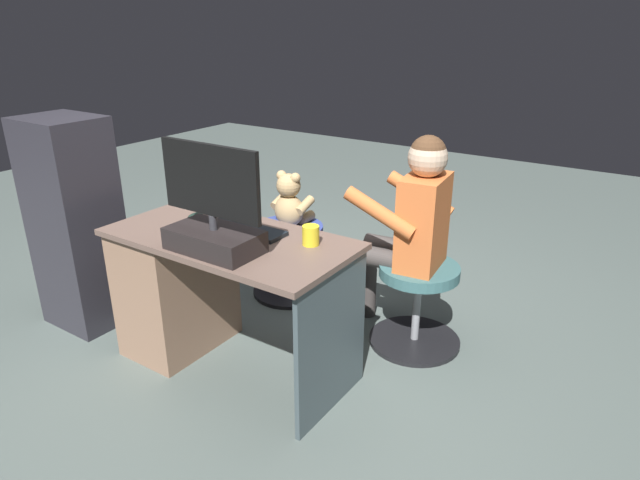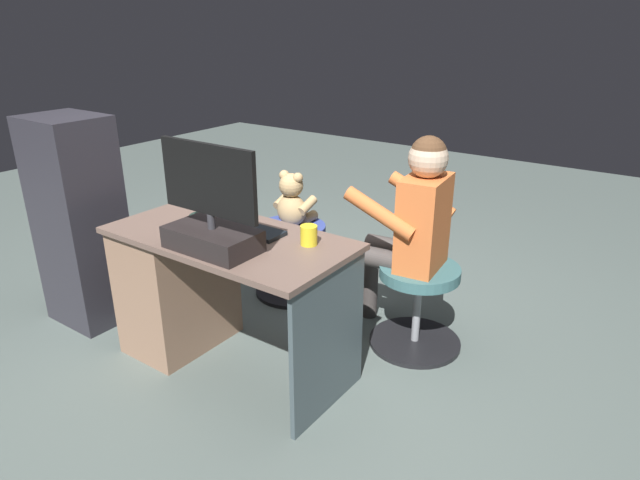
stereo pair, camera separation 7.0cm
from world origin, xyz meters
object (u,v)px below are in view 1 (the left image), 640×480
(cup, at_px, (311,235))
(teddy_bear, at_px, (290,202))
(monitor, at_px, (213,222))
(visitor_chair, at_px, (417,297))
(keyboard, at_px, (246,229))
(office_chair_teddy, at_px, (290,253))
(computer_mouse, at_px, (196,216))
(tv_remote, at_px, (200,223))
(person, at_px, (408,222))
(desk, at_px, (189,284))

(cup, bearing_deg, teddy_bear, -47.56)
(monitor, distance_m, visitor_chair, 1.23)
(keyboard, distance_m, office_chair_teddy, 0.91)
(keyboard, height_order, computer_mouse, computer_mouse)
(cup, xyz_separation_m, teddy_bear, (0.65, -0.72, -0.15))
(tv_remote, relative_size, office_chair_teddy, 0.30)
(person, bearing_deg, office_chair_teddy, -6.26)
(tv_remote, xyz_separation_m, person, (-0.83, -0.70, -0.04))
(monitor, distance_m, keyboard, 0.29)
(visitor_chair, xyz_separation_m, person, (0.09, -0.01, 0.42))
(teddy_bear, relative_size, visitor_chair, 0.70)
(visitor_chair, relative_size, person, 0.43)
(office_chair_teddy, distance_m, teddy_bear, 0.35)
(cup, height_order, visitor_chair, cup)
(tv_remote, bearing_deg, keyboard, -172.43)
(teddy_bear, distance_m, person, 0.87)
(person, bearing_deg, monitor, 59.75)
(computer_mouse, distance_m, person, 1.11)
(office_chair_teddy, xyz_separation_m, person, (-0.86, 0.09, 0.42))
(monitor, relative_size, keyboard, 1.28)
(teddy_bear, xyz_separation_m, person, (-0.86, 0.11, 0.07))
(desk, height_order, tv_remote, tv_remote)
(keyboard, xyz_separation_m, tv_remote, (0.26, 0.06, -0.00))
(desk, bearing_deg, visitor_chair, -143.73)
(tv_remote, relative_size, teddy_bear, 0.42)
(tv_remote, distance_m, office_chair_teddy, 0.92)
(computer_mouse, bearing_deg, office_chair_teddy, -92.62)
(keyboard, height_order, cup, cup)
(desk, height_order, visitor_chair, desk)
(tv_remote, distance_m, person, 1.09)
(tv_remote, bearing_deg, office_chair_teddy, -92.70)
(office_chair_teddy, bearing_deg, tv_remote, 92.24)
(teddy_bear, bearing_deg, computer_mouse, 87.42)
(office_chair_teddy, height_order, person, person)
(keyboard, bearing_deg, desk, 16.13)
(keyboard, distance_m, computer_mouse, 0.32)
(keyboard, height_order, tv_remote, keyboard)
(visitor_chair, distance_m, person, 0.43)
(monitor, bearing_deg, tv_remote, -33.81)
(office_chair_teddy, bearing_deg, person, 173.74)
(keyboard, distance_m, visitor_chair, 1.02)
(keyboard, bearing_deg, office_chair_teddy, -68.52)
(keyboard, bearing_deg, visitor_chair, -136.16)
(computer_mouse, xyz_separation_m, visitor_chair, (-0.98, -0.65, -0.47))
(teddy_bear, distance_m, visitor_chair, 1.02)
(keyboard, xyz_separation_m, teddy_bear, (0.29, -0.75, -0.11))
(cup, bearing_deg, desk, 10.56)
(tv_remote, relative_size, person, 0.13)
(monitor, relative_size, visitor_chair, 1.06)
(computer_mouse, bearing_deg, cup, -175.54)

